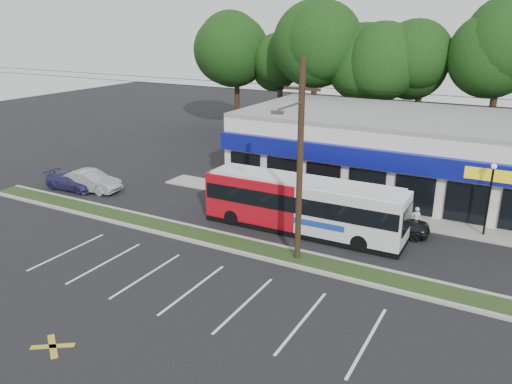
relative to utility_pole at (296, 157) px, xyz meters
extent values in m
plane|color=black|center=(-2.83, -0.93, -5.41)|extent=(120.00, 120.00, 0.00)
cube|color=#1C3114|center=(-2.83, 0.07, -5.35)|extent=(40.00, 1.60, 0.12)
cube|color=#9E9E93|center=(-2.83, -0.78, -5.34)|extent=(40.00, 0.25, 0.14)
cube|color=#9E9E93|center=(-2.83, 0.92, -5.34)|extent=(40.00, 0.25, 0.14)
cube|color=#9E9E93|center=(2.17, 8.07, -5.36)|extent=(32.00, 2.20, 0.10)
cube|color=beige|center=(2.67, 15.07, -2.91)|extent=(25.00, 12.00, 5.00)
cube|color=#101696|center=(2.67, 8.82, -2.01)|extent=(25.00, 0.50, 1.20)
cube|color=black|center=(2.67, 9.01, -4.01)|extent=(24.00, 0.12, 2.40)
cube|color=gray|center=(2.67, 15.07, -0.26)|extent=(25.00, 12.00, 0.30)
cylinder|color=black|center=(0.17, 0.07, -0.41)|extent=(0.30, 0.30, 10.00)
cube|color=black|center=(0.17, 0.07, 3.19)|extent=(1.80, 0.12, 0.12)
cylinder|color=#59595E|center=(0.17, -1.13, 2.59)|extent=(0.10, 2.40, 0.10)
cube|color=#59595E|center=(0.17, -2.43, 2.49)|extent=(0.50, 0.25, 0.15)
cylinder|color=black|center=(-2.83, 0.07, 3.29)|extent=(50.00, 0.02, 0.02)
cylinder|color=black|center=(-2.83, 0.07, 2.99)|extent=(50.00, 0.02, 0.02)
cylinder|color=black|center=(8.17, 7.87, -3.41)|extent=(0.12, 0.12, 4.00)
sphere|color=silver|center=(8.17, 7.87, -1.31)|extent=(0.30, 0.30, 0.30)
cylinder|color=black|center=(-18.83, 25.07, -2.55)|extent=(0.56, 0.56, 5.72)
sphere|color=black|center=(-18.83, 25.07, 3.04)|extent=(6.76, 6.76, 6.76)
cylinder|color=black|center=(-13.83, 25.07, -2.55)|extent=(0.56, 0.56, 5.72)
sphere|color=black|center=(-13.83, 25.07, 3.04)|extent=(6.76, 6.76, 6.76)
cylinder|color=black|center=(-8.83, 25.07, -2.55)|extent=(0.56, 0.56, 5.72)
sphere|color=black|center=(-8.83, 25.07, 3.04)|extent=(6.76, 6.76, 6.76)
cylinder|color=black|center=(-3.83, 25.07, -2.55)|extent=(0.56, 0.56, 5.72)
sphere|color=black|center=(-3.83, 25.07, 3.04)|extent=(6.76, 6.76, 6.76)
cylinder|color=black|center=(1.17, 25.07, -2.55)|extent=(0.56, 0.56, 5.72)
sphere|color=black|center=(1.17, 25.07, 3.04)|extent=(6.76, 6.76, 6.76)
cylinder|color=black|center=(6.17, 25.07, -2.55)|extent=(0.56, 0.56, 5.72)
sphere|color=black|center=(6.17, 25.07, 3.04)|extent=(6.76, 6.76, 6.76)
cube|color=#A50C17|center=(-4.02, 3.54, -3.74)|extent=(5.84, 2.50, 2.66)
cube|color=silver|center=(1.79, 3.61, -3.74)|extent=(5.84, 2.50, 2.66)
cube|color=black|center=(-1.11, 3.57, -5.22)|extent=(11.66, 2.52, 0.34)
cube|color=black|center=(-1.11, 3.57, -3.43)|extent=(11.43, 2.63, 0.92)
cube|color=black|center=(4.73, 3.65, -3.57)|extent=(0.09, 2.06, 1.36)
cube|color=#193899|center=(0.36, 2.37, -4.30)|extent=(2.91, 0.07, 0.34)
cube|color=silver|center=(-1.11, 3.57, -2.36)|extent=(11.07, 2.32, 0.17)
cylinder|color=black|center=(-5.17, 2.43, -4.95)|extent=(0.93, 0.28, 0.93)
cylinder|color=black|center=(-5.20, 4.61, -4.95)|extent=(0.93, 0.28, 0.93)
cylinder|color=black|center=(2.62, 2.53, -4.95)|extent=(0.93, 0.28, 0.93)
cylinder|color=black|center=(2.59, 4.71, -4.95)|extent=(0.93, 0.28, 0.93)
imported|color=black|center=(3.50, 5.71, -4.70)|extent=(4.39, 2.26, 1.43)
imported|color=#95979C|center=(-17.32, 2.97, -4.67)|extent=(4.65, 2.04, 1.49)
imported|color=navy|center=(-18.80, 2.57, -4.81)|extent=(4.26, 1.87, 1.22)
imported|color=beige|center=(4.64, 6.60, -4.65)|extent=(0.62, 0.48, 1.53)
imported|color=beige|center=(-0.37, 7.57, -4.62)|extent=(0.87, 0.74, 1.59)
camera|label=1|loc=(9.42, -21.05, 6.02)|focal=35.00mm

